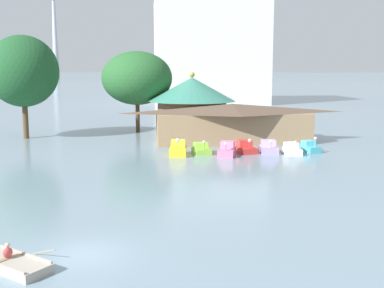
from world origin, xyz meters
name	(u,v)px	position (x,y,z in m)	size (l,w,h in m)	color
ground_plane	(84,255)	(0.00, 0.00, 0.00)	(2000.00, 2000.00, 0.00)	gray
rowboat_with_rower	(12,264)	(-2.89, -1.22, 0.23)	(3.74, 3.74, 1.27)	#ADA393
pedal_boat_yellow	(178,149)	(6.55, 25.59, 0.60)	(1.97, 3.00, 1.86)	yellow
pedal_boat_lime	(201,149)	(8.96, 26.23, 0.44)	(1.82, 2.61, 1.50)	#8CCC3F
pedal_boat_pink	(227,150)	(11.30, 24.61, 0.57)	(2.24, 2.86, 1.54)	pink
pedal_boat_red	(245,148)	(13.47, 26.27, 0.51)	(2.12, 2.80, 1.59)	red
pedal_boat_lavender	(269,148)	(15.80, 25.78, 0.53)	(1.87, 2.61, 1.50)	#B299D8
pedal_boat_white	(292,150)	(17.91, 24.79, 0.49)	(1.49, 2.51, 1.54)	white
pedal_boat_cyan	(310,147)	(20.15, 25.91, 0.48)	(1.93, 2.52, 1.71)	#4CB7CC
boathouse	(232,122)	(13.54, 33.49, 2.33)	(18.95, 7.07, 4.48)	#9E7F5B
green_roof_pavilion	(192,103)	(9.66, 40.86, 4.12)	(11.24, 11.24, 8.07)	brown
shoreline_tree_tall_left	(23,71)	(-11.03, 39.40, 8.17)	(8.52, 8.52, 12.49)	brown
shoreline_tree_mid	(137,78)	(2.64, 44.43, 7.21)	(9.44, 9.44, 10.81)	brown
background_building_block	(209,49)	(20.34, 97.69, 13.20)	(26.67, 20.23, 26.35)	silver
distant_broadcast_tower	(54,9)	(-57.69, 359.95, 51.91)	(7.00, 7.00, 124.50)	#B7BCC6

